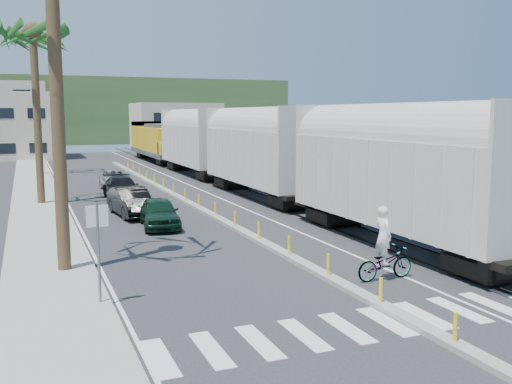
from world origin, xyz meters
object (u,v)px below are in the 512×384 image
street_sign (98,238)px  car_second (131,202)px  car_lead (159,213)px  cyclist (384,256)px

street_sign → car_second: (3.37, 14.34, -1.21)m
street_sign → car_lead: street_sign is taller
car_second → cyclist: size_ratio=1.94×
car_lead → car_second: (-0.69, 3.64, 0.05)m
car_lead → cyclist: cyclist is taller
car_second → cyclist: cyclist is taller
car_lead → cyclist: 12.46m
car_lead → cyclist: (4.91, -11.45, 0.08)m
car_lead → car_second: bearing=106.6°
car_lead → car_second: size_ratio=0.92×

